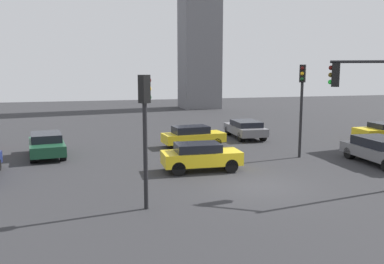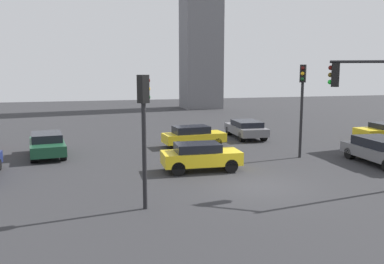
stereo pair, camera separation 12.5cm
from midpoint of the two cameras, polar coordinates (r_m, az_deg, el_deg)
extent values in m
plane|color=#2D2D30|center=(18.65, 9.16, -7.36)|extent=(103.46, 103.46, 0.00)
cylinder|color=black|center=(15.02, -6.39, -1.58)|extent=(0.16, 0.16, 4.92)
cube|color=black|center=(14.79, -6.52, 5.92)|extent=(0.44, 0.44, 1.00)
sphere|color=#4C0F0C|center=(14.91, -5.94, 7.10)|extent=(0.20, 0.20, 0.20)
sphere|color=yellow|center=(14.92, -5.92, 5.95)|extent=(0.20, 0.20, 0.20)
sphere|color=#14471E|center=(14.94, -5.90, 4.80)|extent=(0.20, 0.20, 0.20)
cylinder|color=black|center=(18.71, 22.73, 8.95)|extent=(2.28, 1.50, 0.12)
cube|color=black|center=(18.64, 19.36, 7.44)|extent=(0.44, 0.44, 1.00)
sphere|color=#4C0F0C|center=(18.64, 18.79, 8.39)|extent=(0.20, 0.20, 0.20)
sphere|color=#594714|center=(18.64, 18.74, 7.47)|extent=(0.20, 0.20, 0.20)
sphere|color=green|center=(18.64, 18.70, 6.55)|extent=(0.20, 0.20, 0.20)
cylinder|color=black|center=(24.56, 15.01, 2.71)|extent=(0.16, 0.16, 5.36)
cube|color=black|center=(24.44, 15.22, 7.80)|extent=(0.45, 0.45, 1.00)
sphere|color=#4C0F0C|center=(24.24, 15.18, 8.50)|extent=(0.20, 0.20, 0.20)
sphere|color=yellow|center=(24.24, 15.15, 7.79)|extent=(0.20, 0.20, 0.20)
sphere|color=#14471E|center=(24.24, 15.12, 7.09)|extent=(0.20, 0.20, 0.20)
cube|color=#19472D|center=(25.74, -19.23, -1.87)|extent=(2.38, 4.48, 0.60)
cube|color=black|center=(25.87, -19.30, -0.67)|extent=(1.94, 2.58, 0.50)
cylinder|color=black|center=(24.40, -17.21, -3.05)|extent=(0.41, 0.65, 0.62)
cylinder|color=black|center=(24.35, -20.89, -3.27)|extent=(0.41, 0.65, 0.62)
cylinder|color=black|center=(27.26, -17.68, -1.86)|extent=(0.41, 0.65, 0.62)
cylinder|color=black|center=(27.21, -20.97, -2.05)|extent=(0.41, 0.65, 0.62)
cube|color=yellow|center=(27.46, 0.41, -0.77)|extent=(4.21, 2.00, 0.60)
cube|color=black|center=(27.31, 0.01, 0.28)|extent=(2.41, 1.65, 0.51)
cylinder|color=black|center=(28.63, 2.54, -0.99)|extent=(0.60, 0.35, 0.58)
cylinder|color=black|center=(27.41, 3.62, -1.44)|extent=(0.60, 0.35, 0.58)
cylinder|color=black|center=(27.70, -2.77, -1.33)|extent=(0.60, 0.35, 0.58)
cylinder|color=black|center=(26.43, -1.90, -1.81)|extent=(0.60, 0.35, 0.58)
cube|color=slate|center=(31.05, 7.55, 0.34)|extent=(2.18, 4.48, 0.57)
cube|color=black|center=(30.78, 7.70, 1.13)|extent=(1.86, 2.54, 0.44)
cylinder|color=black|center=(32.23, 5.26, 0.17)|extent=(0.39, 0.70, 0.69)
cylinder|color=black|center=(32.76, 7.99, 0.27)|extent=(0.39, 0.70, 0.69)
cylinder|color=black|center=(29.42, 7.03, -0.68)|extent=(0.39, 0.70, 0.69)
cylinder|color=black|center=(30.00, 9.98, -0.56)|extent=(0.39, 0.70, 0.69)
cylinder|color=black|center=(30.99, 24.22, -0.97)|extent=(0.63, 0.36, 0.63)
cylinder|color=black|center=(32.22, 22.51, -0.52)|extent=(0.63, 0.36, 0.63)
cube|color=yellow|center=(20.91, 1.46, -3.57)|extent=(3.99, 1.82, 0.66)
cube|color=black|center=(20.75, 0.93, -2.20)|extent=(2.25, 1.56, 0.46)
cylinder|color=black|center=(21.99, 4.39, -3.86)|extent=(0.70, 0.33, 0.69)
cylinder|color=black|center=(20.71, 5.53, -4.67)|extent=(0.70, 0.33, 0.69)
cylinder|color=black|center=(21.36, -2.50, -4.22)|extent=(0.70, 0.33, 0.69)
cylinder|color=black|center=(20.03, -1.78, -5.09)|extent=(0.70, 0.33, 0.69)
cube|color=slate|center=(24.62, 24.97, -2.63)|extent=(2.24, 4.77, 0.59)
cube|color=black|center=(24.72, 24.71, -1.34)|extent=(1.94, 2.69, 0.53)
cylinder|color=black|center=(26.45, 24.26, -2.50)|extent=(0.40, 0.66, 0.66)
cylinder|color=black|center=(25.42, 21.15, -2.74)|extent=(0.40, 0.66, 0.66)
camera|label=1|loc=(0.06, -89.84, 0.03)|focal=38.64mm
camera|label=2|loc=(0.06, 90.16, -0.03)|focal=38.64mm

